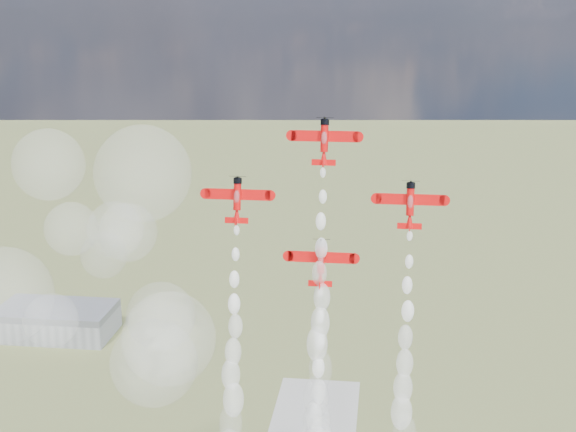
% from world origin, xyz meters
% --- Properties ---
extents(hangar, '(50.00, 28.00, 13.00)m').
position_xyz_m(hangar, '(-120.00, 180.00, 6.50)').
color(hangar, gray).
rests_on(hangar, ground).
extents(plane_lead, '(11.48, 4.08, 8.10)m').
position_xyz_m(plane_lead, '(11.66, 1.03, 119.64)').
color(plane_lead, red).
rests_on(plane_lead, ground).
extents(plane_left, '(11.48, 4.08, 8.10)m').
position_xyz_m(plane_left, '(-3.25, -1.20, 109.44)').
color(plane_left, red).
rests_on(plane_left, ground).
extents(plane_right, '(11.48, 4.08, 8.10)m').
position_xyz_m(plane_right, '(26.58, -1.20, 109.44)').
color(plane_right, red).
rests_on(plane_right, ground).
extents(plane_slot, '(11.48, 4.08, 8.10)m').
position_xyz_m(plane_slot, '(11.66, -3.44, 99.24)').
color(plane_slot, red).
rests_on(plane_slot, ground).
extents(smoke_trail_lead, '(5.52, 13.17, 49.15)m').
position_xyz_m(smoke_trail_lead, '(11.86, -8.13, 77.92)').
color(smoke_trail_lead, white).
rests_on(smoke_trail_lead, plane_lead).
extents(drifted_smoke_cloud, '(71.92, 36.77, 60.22)m').
position_xyz_m(drifted_smoke_cloud, '(-42.92, 23.47, 82.98)').
color(drifted_smoke_cloud, white).
rests_on(drifted_smoke_cloud, ground).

